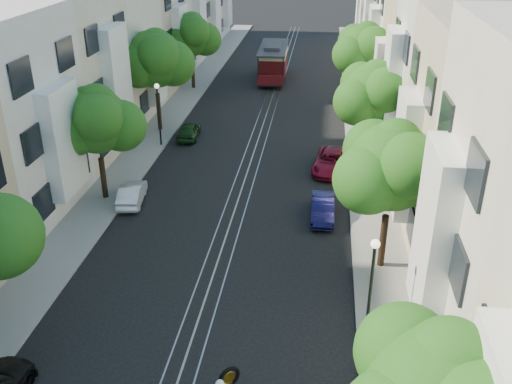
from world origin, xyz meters
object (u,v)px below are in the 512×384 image
(tree_w_c, at_px, (156,60))
(parked_car_w_mid, at_px, (132,194))
(tree_w_d, at_px, (192,36))
(tree_e_b, at_px, (393,169))
(lamp_east, at_px, (372,276))
(cable_car, at_px, (273,60))
(parked_car_w_far, at_px, (189,131))
(parked_car_e_mid, at_px, (323,208))
(tree_w_b, at_px, (97,122))
(tree_e_c, at_px, (375,95))
(parked_car_e_far, at_px, (331,161))
(tree_e_d, at_px, (365,50))
(lamp_west, at_px, (158,105))

(tree_w_c, height_order, parked_car_w_mid, tree_w_c)
(parked_car_w_mid, bearing_deg, tree_w_d, -93.69)
(tree_e_b, relative_size, parked_car_w_mid, 2.05)
(lamp_east, distance_m, cable_car, 36.87)
(parked_car_w_mid, relative_size, parked_car_w_far, 1.00)
(parked_car_e_mid, bearing_deg, parked_car_w_far, 130.84)
(parked_car_w_mid, bearing_deg, tree_w_b, -16.57)
(tree_e_c, xyz_separation_m, parked_car_w_far, (-12.04, 3.77, -4.05))
(tree_e_c, relative_size, parked_car_e_far, 1.55)
(lamp_east, relative_size, cable_car, 0.52)
(tree_e_d, height_order, parked_car_e_mid, tree_e_d)
(tree_w_c, xyz_separation_m, parked_car_e_mid, (11.72, -11.75, -4.52))
(tree_w_b, bearing_deg, lamp_west, 84.03)
(tree_w_c, height_order, cable_car, tree_w_c)
(tree_w_c, xyz_separation_m, tree_w_d, (-0.00, 11.00, -0.47))
(tree_e_c, bearing_deg, parked_car_e_mid, -111.64)
(lamp_east, bearing_deg, tree_w_d, 112.80)
(tree_e_b, xyz_separation_m, lamp_west, (-13.56, 13.02, -1.89))
(tree_w_d, relative_size, lamp_west, 1.57)
(cable_car, height_order, parked_car_e_mid, cable_car)
(tree_e_c, xyz_separation_m, parked_car_w_mid, (-12.86, -6.24, -4.06))
(tree_w_b, relative_size, parked_car_w_far, 1.93)
(cable_car, xyz_separation_m, parked_car_e_mid, (5.08, -27.00, -1.26))
(tree_w_c, xyz_separation_m, lamp_west, (0.84, -2.98, -2.22))
(tree_e_c, relative_size, parked_car_e_mid, 1.96)
(lamp_west, xyz_separation_m, parked_car_e_mid, (10.88, -8.78, -2.30))
(lamp_west, xyz_separation_m, parked_car_w_far, (1.52, 1.74, -2.29))
(tree_e_c, height_order, tree_w_d, same)
(tree_w_b, bearing_deg, parked_car_e_far, 23.82)
(tree_e_b, relative_size, lamp_west, 1.61)
(tree_e_b, xyz_separation_m, parked_car_e_far, (-2.27, 10.36, -4.15))
(parked_car_e_mid, bearing_deg, parked_car_w_mid, 176.30)
(tree_w_c, distance_m, tree_w_d, 11.01)
(parked_car_e_mid, bearing_deg, lamp_east, -80.25)
(tree_e_b, relative_size, parked_car_w_far, 2.06)
(cable_car, bearing_deg, tree_e_d, -51.67)
(tree_e_b, relative_size, cable_car, 0.84)
(tree_w_b, xyz_separation_m, cable_car, (6.64, 26.25, -2.59))
(tree_w_b, distance_m, tree_w_c, 11.02)
(parked_car_w_far, bearing_deg, tree_w_d, -81.42)
(lamp_east, distance_m, lamp_west, 21.97)
(tree_e_b, height_order, lamp_west, tree_e_b)
(tree_w_c, xyz_separation_m, parked_car_w_far, (2.36, -1.23, -4.52))
(tree_e_c, relative_size, lamp_west, 1.57)
(lamp_west, height_order, parked_car_e_mid, lamp_west)
(tree_e_c, bearing_deg, tree_w_b, -157.38)
(tree_e_c, relative_size, tree_w_d, 1.00)
(parked_car_e_mid, bearing_deg, tree_e_d, 80.60)
(parked_car_w_mid, bearing_deg, parked_car_e_mid, 169.47)
(tree_w_c, relative_size, cable_car, 0.89)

